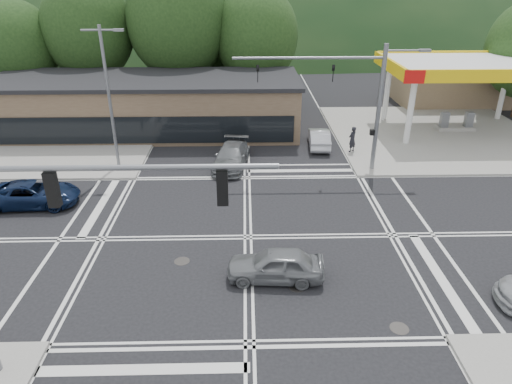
{
  "coord_description": "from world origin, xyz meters",
  "views": [
    {
      "loc": [
        -0.07,
        -19.2,
        11.81
      ],
      "look_at": [
        0.45,
        2.2,
        1.4
      ],
      "focal_mm": 32.0,
      "sensor_mm": 36.0,
      "label": 1
    }
  ],
  "objects_px": {
    "pedestrian": "(352,139)",
    "car_northbound": "(231,156)",
    "car_queue_b": "(261,126)",
    "car_blue_west": "(33,194)",
    "car_queue_a": "(319,138)",
    "car_grey_center": "(275,265)"
  },
  "relations": [
    {
      "from": "car_northbound",
      "to": "car_blue_west",
      "type": "bearing_deg",
      "value": -145.43
    },
    {
      "from": "car_queue_a",
      "to": "car_northbound",
      "type": "xyz_separation_m",
      "value": [
        -6.41,
        -3.68,
        0.03
      ]
    },
    {
      "from": "car_blue_west",
      "to": "car_northbound",
      "type": "xyz_separation_m",
      "value": [
        10.86,
        5.35,
        0.02
      ]
    },
    {
      "from": "car_queue_b",
      "to": "car_northbound",
      "type": "relative_size",
      "value": 0.89
    },
    {
      "from": "car_blue_west",
      "to": "car_queue_b",
      "type": "distance_m",
      "value": 17.45
    },
    {
      "from": "car_grey_center",
      "to": "pedestrian",
      "type": "distance_m",
      "value": 15.97
    },
    {
      "from": "car_blue_west",
      "to": "car_queue_a",
      "type": "xyz_separation_m",
      "value": [
        17.27,
        9.03,
        -0.01
      ]
    },
    {
      "from": "car_queue_a",
      "to": "car_northbound",
      "type": "height_order",
      "value": "car_northbound"
    },
    {
      "from": "car_grey_center",
      "to": "car_queue_b",
      "type": "height_order",
      "value": "car_queue_b"
    },
    {
      "from": "pedestrian",
      "to": "car_northbound",
      "type": "bearing_deg",
      "value": -25.58
    },
    {
      "from": "car_queue_a",
      "to": "car_northbound",
      "type": "bearing_deg",
      "value": 34.22
    },
    {
      "from": "car_northbound",
      "to": "pedestrian",
      "type": "bearing_deg",
      "value": 22.87
    },
    {
      "from": "car_blue_west",
      "to": "car_queue_b",
      "type": "xyz_separation_m",
      "value": [
        13.01,
        11.62,
        0.06
      ]
    },
    {
      "from": "car_blue_west",
      "to": "pedestrian",
      "type": "xyz_separation_m",
      "value": [
        19.38,
        7.56,
        0.37
      ]
    },
    {
      "from": "car_blue_west",
      "to": "pedestrian",
      "type": "relative_size",
      "value": 2.71
    },
    {
      "from": "pedestrian",
      "to": "car_blue_west",
      "type": "bearing_deg",
      "value": -18.81
    },
    {
      "from": "car_queue_a",
      "to": "car_queue_b",
      "type": "relative_size",
      "value": 0.94
    },
    {
      "from": "car_blue_west",
      "to": "car_northbound",
      "type": "distance_m",
      "value": 12.1
    },
    {
      "from": "car_queue_a",
      "to": "car_grey_center",
      "type": "bearing_deg",
      "value": 79.58
    },
    {
      "from": "car_queue_a",
      "to": "car_northbound",
      "type": "distance_m",
      "value": 7.39
    },
    {
      "from": "car_grey_center",
      "to": "car_northbound",
      "type": "bearing_deg",
      "value": -166.12
    },
    {
      "from": "car_queue_a",
      "to": "car_queue_b",
      "type": "bearing_deg",
      "value": -27.04
    }
  ]
}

